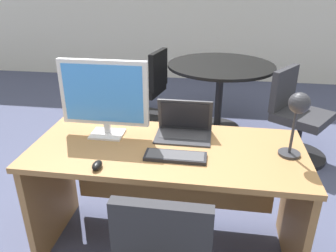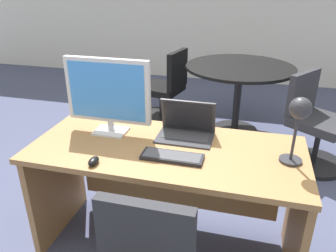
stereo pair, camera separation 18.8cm
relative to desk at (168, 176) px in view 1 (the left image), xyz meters
The scene contains 10 objects.
ground 1.54m from the desk, 90.00° to the left, with size 12.00×12.00×0.00m, color #474C6B.
desk is the anchor object (origin of this frame).
monitor 0.63m from the desk, behind, with size 0.53×0.16×0.47m.
laptop 0.34m from the desk, 60.53° to the left, with size 0.34×0.23×0.22m.
keyboard 0.30m from the desk, 69.00° to the right, with size 0.34×0.12×0.02m.
mouse 0.52m from the desk, 134.26° to the right, with size 0.05×0.09×0.04m.
desk_lamp 0.85m from the desk, ahead, with size 0.12×0.14×0.37m.
meeting_table 1.87m from the desk, 80.73° to the left, with size 1.15×1.15×0.78m.
meeting_chair_near 1.70m from the desk, 52.08° to the left, with size 0.65×0.64×0.87m.
meeting_chair_far 2.11m from the desk, 105.71° to the left, with size 0.57×0.56×0.86m.
Camera 1 is at (0.26, -1.68, 1.66)m, focal length 35.48 mm.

